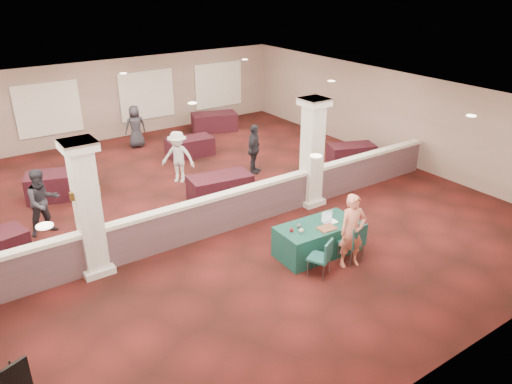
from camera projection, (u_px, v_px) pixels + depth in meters
ground at (198, 210)px, 14.61m from camera, size 16.00×16.00×0.00m
wall_back at (100, 101)px, 19.95m from camera, size 16.00×0.04×3.20m
wall_front at (435, 302)px, 7.96m from camera, size 16.00×0.04×3.20m
wall_right at (390, 115)px, 18.12m from camera, size 0.04×16.00×3.20m
ceiling at (192, 102)px, 13.30m from camera, size 16.00×16.00×0.02m
partition_wall at (224, 211)px, 13.26m from camera, size 15.60×0.28×1.10m
column_left at (88, 208)px, 11.00m from camera, size 0.72×0.72×3.20m
column_right at (312, 152)px, 14.38m from camera, size 0.72×0.72×3.20m
sconce_left at (72, 196)px, 10.70m from camera, size 0.12×0.12×0.18m
sconce_right at (98, 190)px, 10.99m from camera, size 0.12×0.12×0.18m
near_table at (317, 239)px, 12.26m from camera, size 2.09×1.11×0.78m
conf_chair_main at (355, 240)px, 11.79m from camera, size 0.53×0.54×1.01m
conf_chair_side at (323, 255)px, 11.27m from camera, size 0.62×0.62×0.93m
woman at (352, 231)px, 11.55m from camera, size 0.75×0.60×1.82m
far_table_front_center at (220, 187)px, 15.17m from camera, size 1.99×1.19×0.76m
far_table_front_right at (351, 154)px, 18.08m from camera, size 1.83×1.37×0.67m
far_table_back_left at (61, 185)px, 15.29m from camera, size 2.20×1.56×0.81m
far_table_back_center at (190, 147)px, 18.69m from camera, size 1.77×0.98×0.69m
far_table_back_right at (214, 122)px, 21.60m from camera, size 2.10×1.51×0.77m
attendee_a at (43, 202)px, 13.00m from camera, size 0.94×0.62×1.81m
attendee_b at (178, 157)px, 16.22m from camera, size 1.12×1.15×1.73m
attendee_c at (254, 149)px, 16.96m from camera, size 1.09×0.98×1.71m
attendee_d at (135, 127)px, 19.45m from camera, size 0.87×0.54×1.66m
laptop_base at (330, 222)px, 12.21m from camera, size 0.37×0.26×0.02m
laptop_screen at (327, 215)px, 12.25m from camera, size 0.35×0.03×0.24m
screen_glow at (327, 216)px, 12.25m from camera, size 0.32×0.02×0.20m
knitting at (327, 228)px, 11.91m from camera, size 0.44×0.34×0.03m
yarn_cream at (301, 231)px, 11.70m from camera, size 0.12×0.12×0.12m
yarn_red at (292, 230)px, 11.75m from camera, size 0.11×0.11×0.11m
yarn_grey at (299, 226)px, 11.94m from camera, size 0.11×0.11×0.11m
scissors at (348, 222)px, 12.20m from camera, size 0.13×0.04×0.01m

